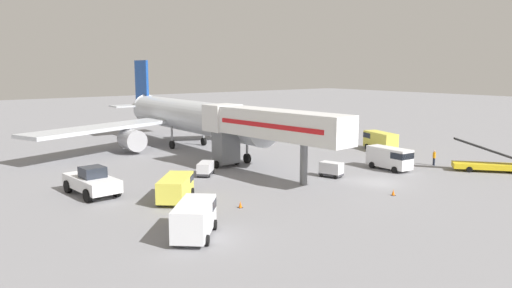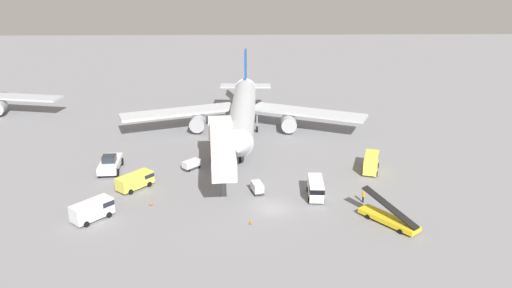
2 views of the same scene
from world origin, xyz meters
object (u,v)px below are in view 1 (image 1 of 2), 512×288
object	(u,v)px
service_van_far_left	(390,157)
safety_cone_alpha	(240,204)
ground_crew_worker_foreground	(434,157)
service_van_rear_right	(176,186)
safety_cone_bravo	(393,192)
service_van_near_left	(380,140)
jet_bridge	(264,126)
belt_loader_truck	(491,164)
pushback_tug	(92,182)
service_van_mid_center	(195,217)
baggage_cart_rear_left	(205,168)
airplane_at_gate	(189,117)
baggage_cart_outer_right	(331,169)

from	to	relation	value
service_van_far_left	safety_cone_alpha	size ratio (longest dim) A/B	9.55
ground_crew_worker_foreground	service_van_rear_right	bearing A→B (deg)	170.62
ground_crew_worker_foreground	safety_cone_bravo	world-z (taller)	ground_crew_worker_foreground
service_van_near_left	jet_bridge	bearing A→B (deg)	-173.51
belt_loader_truck	safety_cone_alpha	bearing A→B (deg)	169.39
jet_bridge	safety_cone_bravo	bearing A→B (deg)	-73.43
pushback_tug	safety_cone_bravo	distance (m)	25.52
service_van_rear_right	service_van_far_left	xyz separation A→B (m)	(23.57, -3.34, 0.20)
service_van_rear_right	service_van_near_left	distance (m)	33.11
ground_crew_worker_foreground	safety_cone_alpha	size ratio (longest dim) A/B	3.26
service_van_near_left	service_van_mid_center	distance (m)	38.42
belt_loader_truck	service_van_rear_right	bearing A→B (deg)	161.65
safety_cone_alpha	service_van_mid_center	bearing A→B (deg)	-150.70
jet_bridge	safety_cone_alpha	distance (m)	12.50
belt_loader_truck	jet_bridge	bearing A→B (deg)	146.44
baggage_cart_rear_left	service_van_rear_right	bearing A→B (deg)	-136.98
service_van_mid_center	pushback_tug	bearing A→B (deg)	96.47
pushback_tug	ground_crew_worker_foreground	world-z (taller)	pushback_tug
belt_loader_truck	airplane_at_gate	bearing A→B (deg)	117.35
ground_crew_worker_foreground	service_van_near_left	bearing A→B (deg)	71.54
belt_loader_truck	service_van_mid_center	bearing A→B (deg)	176.82
service_van_rear_right	safety_cone_bravo	size ratio (longest dim) A/B	9.94
jet_bridge	safety_cone_alpha	xyz separation A→B (m)	(-8.57, -7.78, -4.73)
jet_bridge	service_van_mid_center	distance (m)	18.76
service_van_far_left	safety_cone_bravo	xyz separation A→B (m)	(-8.40, -6.65, -1.08)
service_van_far_left	service_van_mid_center	size ratio (longest dim) A/B	1.01
service_van_rear_right	baggage_cart_outer_right	bearing A→B (deg)	-6.81
safety_cone_alpha	safety_cone_bravo	xyz separation A→B (m)	(12.36, -4.98, -0.01)
belt_loader_truck	ground_crew_worker_foreground	world-z (taller)	belt_loader_truck
service_van_near_left	ground_crew_worker_foreground	world-z (taller)	service_van_near_left
pushback_tug	service_van_near_left	distance (m)	37.55
safety_cone_bravo	belt_loader_truck	bearing A→B (deg)	-1.15
service_van_rear_right	pushback_tug	bearing A→B (deg)	129.82
airplane_at_gate	baggage_cart_outer_right	size ratio (longest dim) A/B	18.10
service_van_rear_right	ground_crew_worker_foreground	size ratio (longest dim) A/B	2.99
pushback_tug	safety_cone_bravo	world-z (taller)	pushback_tug
pushback_tug	safety_cone_bravo	xyz separation A→B (m)	(20.02, -15.80, -0.90)
jet_bridge	service_van_far_left	distance (m)	14.12
service_van_rear_right	service_van_far_left	distance (m)	23.81
airplane_at_gate	jet_bridge	size ratio (longest dim) A/B	2.36
pushback_tug	belt_loader_truck	bearing A→B (deg)	-24.17
belt_loader_truck	service_van_near_left	bearing A→B (deg)	84.04
service_van_near_left	safety_cone_bravo	world-z (taller)	service_van_near_left
baggage_cart_outer_right	belt_loader_truck	bearing A→B (deg)	-29.28
service_van_mid_center	ground_crew_worker_foreground	distance (m)	32.78
jet_bridge	ground_crew_worker_foreground	world-z (taller)	jet_bridge
baggage_cart_outer_right	safety_cone_bravo	size ratio (longest dim) A/B	4.70
airplane_at_gate	ground_crew_worker_foreground	world-z (taller)	airplane_at_gate
service_van_near_left	baggage_cart_outer_right	bearing A→B (deg)	-156.77
safety_cone_alpha	airplane_at_gate	bearing A→B (deg)	67.31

